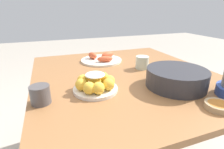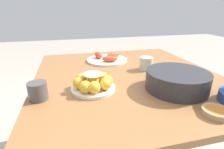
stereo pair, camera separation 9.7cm
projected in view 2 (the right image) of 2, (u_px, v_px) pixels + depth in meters
The scene contains 7 objects.
dining_table at pixel (127, 88), 1.12m from camera, with size 1.21×1.10×0.77m.
cake_plate at pixel (93, 83), 0.86m from camera, with size 0.22×0.22×0.09m.
serving_bowl at pixel (177, 80), 0.87m from camera, with size 0.31×0.31×0.10m.
sauce_bowl at pixel (216, 112), 0.67m from camera, with size 0.11×0.11×0.02m.
seafood_platter at pixel (107, 59), 1.35m from camera, with size 0.31×0.31×0.06m.
cup_near at pixel (38, 91), 0.77m from camera, with size 0.08×0.08×0.08m.
cup_far at pixel (146, 63), 1.15m from camera, with size 0.09×0.09×0.08m.
Camera 2 is at (0.96, -0.34, 1.15)m, focal length 28.00 mm.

